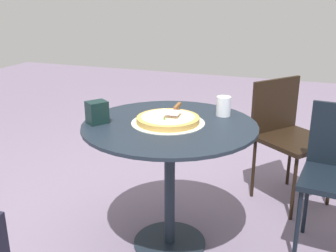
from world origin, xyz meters
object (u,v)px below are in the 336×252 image
(drinking_cup, at_px, (223,106))
(napkin_dispenser, at_px, (97,112))
(patio_chair_far, at_px, (287,130))
(pizza_on_tray, at_px, (168,120))
(patio_table, at_px, (170,152))
(pizza_server, at_px, (175,109))

(drinking_cup, xyz_separation_m, napkin_dispenser, (0.60, 0.37, 0.00))
(patio_chair_far, bearing_deg, drinking_cup, 60.55)
(pizza_on_tray, xyz_separation_m, drinking_cup, (-0.25, -0.24, 0.04))
(napkin_dispenser, bearing_deg, patio_chair_far, 170.63)
(pizza_on_tray, relative_size, napkin_dispenser, 3.30)
(pizza_on_tray, bearing_deg, patio_chair_far, -125.18)
(pizza_on_tray, bearing_deg, napkin_dispenser, 20.16)
(patio_table, distance_m, napkin_dispenser, 0.45)
(patio_chair_far, bearing_deg, pizza_server, 53.17)
(patio_table, xyz_separation_m, drinking_cup, (-0.24, -0.24, 0.22))
(pizza_on_tray, xyz_separation_m, napkin_dispenser, (0.35, 0.13, 0.04))
(patio_table, height_order, patio_chair_far, patio_chair_far)
(napkin_dispenser, bearing_deg, drinking_cup, 156.30)
(pizza_on_tray, distance_m, pizza_server, 0.08)
(pizza_server, height_order, drinking_cup, drinking_cup)
(pizza_server, distance_m, drinking_cup, 0.29)
(pizza_server, relative_size, drinking_cup, 1.94)
(napkin_dispenser, distance_m, patio_chair_far, 1.37)
(patio_table, xyz_separation_m, napkin_dispenser, (0.37, 0.12, 0.22))
(patio_table, distance_m, drinking_cup, 0.40)
(patio_table, relative_size, napkin_dispenser, 7.83)
(napkin_dispenser, bearing_deg, patio_table, 143.66)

